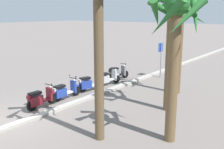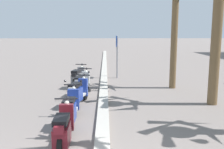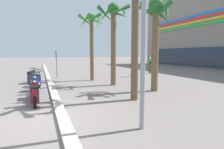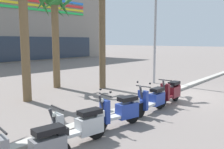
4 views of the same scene
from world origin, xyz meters
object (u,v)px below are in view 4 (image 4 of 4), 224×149
Objects in this scene: scooter_blue_second_in_line at (121,111)px; palm_tree_far_corner at (55,16)px; scooter_blue_far_back at (153,100)px; scooter_silver_gap_after_mid at (80,127)px; palm_tree_by_mall_entrance at (23,3)px; street_lamp at (156,14)px; scooter_maroon_mid_centre at (171,92)px.

palm_tree_far_corner reaches higher than scooter_blue_second_in_line.
scooter_blue_second_in_line and scooter_blue_far_back have the same top height.
scooter_silver_gap_after_mid is 6.29m from palm_tree_by_mall_entrance.
scooter_blue_far_back is 0.34× the size of palm_tree_by_mall_entrance.
palm_tree_by_mall_entrance is (-0.01, 4.92, 3.55)m from scooter_blue_second_in_line.
scooter_blue_second_in_line is at bearing -157.85° from street_lamp.
scooter_maroon_mid_centre is (1.57, 0.05, 0.01)m from scooter_blue_far_back.
scooter_blue_far_back is at bearing -0.09° from scooter_silver_gap_after_mid.
scooter_blue_far_back is at bearing -0.15° from scooter_blue_second_in_line.
scooter_silver_gap_after_mid is 0.35× the size of palm_tree_far_corner.
scooter_silver_gap_after_mid is at bearing -124.12° from palm_tree_far_corner.
street_lamp is (8.84, 2.93, 3.62)m from scooter_silver_gap_after_mid.
palm_tree_by_mall_entrance is at bearing 90.09° from scooter_blue_second_in_line.
street_lamp reaches higher than scooter_silver_gap_after_mid.
scooter_blue_far_back is 6.36m from palm_tree_by_mall_entrance.
street_lamp is at bearing 37.64° from scooter_maroon_mid_centre.
scooter_blue_second_in_line reaches higher than scooter_silver_gap_after_mid.
scooter_silver_gap_after_mid is 1.02× the size of scooter_maroon_mid_centre.
palm_tree_far_corner is (2.66, 6.34, 3.31)m from scooter_blue_second_in_line.
street_lamp is (3.74, 2.89, 3.61)m from scooter_maroon_mid_centre.
palm_tree_far_corner is at bearing 143.14° from street_lamp.
street_lamp reaches higher than scooter_maroon_mid_centre.
palm_tree_far_corner reaches higher than scooter_maroon_mid_centre.
scooter_silver_gap_after_mid is 9.99m from street_lamp.
scooter_silver_gap_after_mid is 1.63m from scooter_blue_second_in_line.
scooter_blue_far_back is 0.28× the size of street_lamp.
palm_tree_far_corner is (0.77, 6.34, 3.33)m from scooter_blue_far_back.
scooter_blue_far_back reaches higher than scooter_maroon_mid_centre.
scooter_blue_far_back is at bearing -151.08° from street_lamp.
scooter_maroon_mid_centre is 0.34× the size of palm_tree_far_corner.
palm_tree_by_mall_entrance is 3.03m from palm_tree_far_corner.
scooter_blue_far_back reaches higher than scooter_silver_gap_after_mid.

